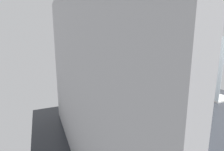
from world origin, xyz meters
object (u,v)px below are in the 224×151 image
Objects in this scene: soap_dispenser at (94,81)px; shower_tray at (209,85)px; folded_hand_towel at (87,88)px; vanity_sink_left at (87,101)px; toothbrush_cup at (75,84)px; toilet at (126,95)px.

soap_dispenser is 0.09× the size of shower_tray.
vanity_sink_left is at bearing 74.55° from folded_hand_towel.
toothbrush_cup is 0.94× the size of folded_hand_towel.
toilet is (1.10, 0.00, -0.00)m from vanity_sink_left.
toilet is at bearing 172.99° from shower_tray.
toilet is at bearing 0.26° from vanity_sink_left.
toothbrush_cup is 4.31m from shower_tray.
shower_tray is at bearing -2.95° from folded_hand_towel.
toilet reaches higher than folded_hand_towel.
vanity_sink_left is at bearing 174.97° from shower_tray.
shower_tray is (2.93, -0.36, 0.06)m from toilet.
folded_hand_towel is at bearing -132.16° from soap_dispenser.
soap_dispenser reaches higher than vanity_sink_left.
toothbrush_cup is at bearing 145.40° from vanity_sink_left.
vanity_sink_left is 4.04m from shower_tray.
vanity_sink_left is at bearing -144.91° from soap_dispenser.
toothbrush_cup is 0.37m from folded_hand_towel.
toilet reaches higher than soap_dispenser.
folded_hand_towel is at bearing -105.45° from vanity_sink_left.
toothbrush_cup is at bearing 173.05° from shower_tray.
soap_dispenser is 0.81× the size of folded_hand_towel.
toothbrush_cup reaches higher than soap_dispenser.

